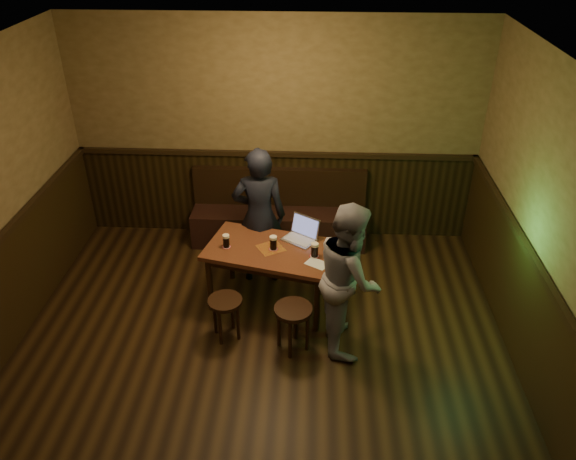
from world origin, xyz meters
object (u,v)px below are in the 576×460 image
(pub_table, at_px, (271,256))
(person_grey, at_px, (349,277))
(bench, at_px, (279,219))
(pint_right, at_px, (315,250))
(stool_right, at_px, (293,316))
(stool_left, at_px, (225,307))
(laptop, at_px, (302,234))
(pint_mid, at_px, (273,243))
(person_suit, at_px, (259,217))
(pint_left, at_px, (226,241))

(pub_table, bearing_deg, person_grey, -21.51)
(bench, distance_m, pint_right, 1.58)
(bench, relative_size, stool_right, 4.36)
(bench, relative_size, stool_left, 4.72)
(pub_table, bearing_deg, laptop, 46.60)
(pint_mid, xyz_separation_m, person_suit, (-0.19, 0.49, 0.03))
(pint_mid, height_order, person_suit, person_suit)
(laptop, bearing_deg, stool_right, -59.48)
(bench, height_order, laptop, laptop)
(stool_right, relative_size, person_suit, 0.31)
(bench, height_order, pint_left, bench)
(pint_mid, bearing_deg, person_suit, 111.26)
(pint_left, height_order, person_suit, person_suit)
(person_suit, relative_size, person_grey, 1.05)
(pint_right, bearing_deg, pint_left, 172.03)
(stool_right, bearing_deg, pub_table, 110.55)
(pub_table, bearing_deg, pint_mid, -14.08)
(pint_mid, height_order, laptop, laptop)
(pub_table, distance_m, stool_right, 0.80)
(person_suit, xyz_separation_m, person_grey, (0.96, -1.04, -0.04))
(stool_left, height_order, stool_right, stool_right)
(bench, xyz_separation_m, pint_mid, (0.03, -1.32, 0.48))
(pub_table, relative_size, person_suit, 0.90)
(pint_right, bearing_deg, laptop, 113.04)
(pint_left, bearing_deg, pint_mid, -1.87)
(bench, height_order, pint_right, bench)
(bench, height_order, pint_mid, bench)
(pint_right, distance_m, person_suit, 0.87)
(stool_right, height_order, laptop, laptop)
(pub_table, relative_size, person_grey, 0.95)
(pint_right, xyz_separation_m, laptop, (-0.14, 0.33, -0.02))
(person_suit, distance_m, person_grey, 1.42)
(pint_right, height_order, laptop, laptop)
(bench, distance_m, pint_mid, 1.40)
(person_grey, bearing_deg, stool_left, 86.21)
(pint_mid, bearing_deg, pint_left, 178.13)
(laptop, distance_m, person_suit, 0.55)
(bench, height_order, person_suit, person_suit)
(stool_right, xyz_separation_m, person_grey, (0.53, 0.15, 0.38))
(person_suit, bearing_deg, stool_left, 71.95)
(pint_right, xyz_separation_m, person_grey, (0.33, -0.44, -0.01))
(stool_right, bearing_deg, person_suit, 109.84)
(pub_table, distance_m, laptop, 0.41)
(bench, distance_m, laptop, 1.24)
(laptop, relative_size, person_suit, 0.26)
(bench, xyz_separation_m, stool_left, (-0.41, -1.88, 0.06))
(stool_left, height_order, pint_mid, pint_mid)
(pint_mid, xyz_separation_m, person_grey, (0.77, -0.55, -0.01))
(pint_left, bearing_deg, bench, 70.26)
(stool_left, bearing_deg, stool_right, -11.81)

